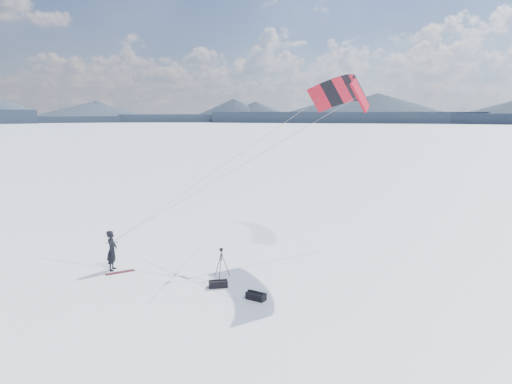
{
  "coord_description": "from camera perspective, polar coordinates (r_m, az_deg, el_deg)",
  "views": [
    {
      "loc": [
        0.53,
        -21.46,
        7.44
      ],
      "look_at": [
        3.68,
        2.54,
        3.51
      ],
      "focal_mm": 35.0,
      "sensor_mm": 36.0,
      "label": 1
    }
  ],
  "objects": [
    {
      "name": "snowboard",
      "position": [
        24.38,
        -15.26,
        -8.84
      ],
      "size": [
        1.34,
        0.77,
        0.04
      ],
      "primitive_type": "cube",
      "rotation": [
        0.0,
        0.0,
        0.41
      ],
      "color": "maroon",
      "rests_on": "ground"
    },
    {
      "name": "horizon_hills",
      "position": [
        21.75,
        -8.78,
        -0.17
      ],
      "size": [
        704.84,
        706.81,
        9.32
      ],
      "color": "#1B2633",
      "rests_on": "ground"
    },
    {
      "name": "tripod",
      "position": [
        22.81,
        -3.99,
        -7.55
      ],
      "size": [
        0.67,
        0.69,
        1.33
      ],
      "rotation": [
        0.0,
        0.0,
        0.21
      ],
      "color": "black",
      "rests_on": "ground"
    },
    {
      "name": "ground",
      "position": [
        22.72,
        -8.53,
        -10.0
      ],
      "size": [
        1800.0,
        1800.0,
        0.0
      ],
      "primitive_type": "plane",
      "color": "white"
    },
    {
      "name": "power_kite",
      "position": [
        25.74,
        10.08,
        11.11
      ],
      "size": [
        12.6,
        5.96,
        7.92
      ],
      "color": "red",
      "rests_on": "ground"
    },
    {
      "name": "gear_bag_b",
      "position": [
        20.31,
        0.0,
        -11.79
      ],
      "size": [
        0.84,
        0.8,
        0.36
      ],
      "rotation": [
        0.0,
        0.0,
        -0.71
      ],
      "color": "black",
      "rests_on": "ground"
    },
    {
      "name": "snowkiter",
      "position": [
        24.85,
        -16.05,
        -8.57
      ],
      "size": [
        0.54,
        0.75,
        1.92
      ],
      "primitive_type": "imported",
      "rotation": [
        0.0,
        0.0,
        1.45
      ],
      "color": "black",
      "rests_on": "ground"
    },
    {
      "name": "snow_tracks",
      "position": [
        22.93,
        -13.55,
        -9.96
      ],
      "size": [
        13.93,
        9.84,
        0.01
      ],
      "color": "silver",
      "rests_on": "ground"
    },
    {
      "name": "gear_bag_a",
      "position": [
        21.7,
        -4.34,
        -10.41
      ],
      "size": [
        0.81,
        0.42,
        0.35
      ],
      "rotation": [
        0.0,
        0.0,
        0.07
      ],
      "color": "black",
      "rests_on": "ground"
    }
  ]
}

